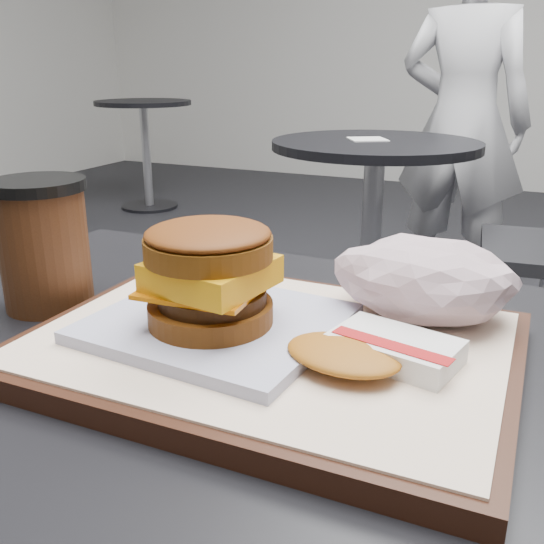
{
  "coord_description": "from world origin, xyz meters",
  "views": [
    {
      "loc": [
        0.17,
        -0.37,
        1.0
      ],
      "look_at": [
        -0.02,
        0.06,
        0.83
      ],
      "focal_mm": 40.0,
      "sensor_mm": 36.0,
      "label": 1
    }
  ],
  "objects_px": {
    "coffee_cup": "(43,241)",
    "crumpled_wrapper": "(424,278)",
    "hash_brown": "(372,351)",
    "serving_tray": "(270,347)",
    "neighbor_table": "(373,199)",
    "patron": "(462,122)",
    "breakfast_sandwich": "(212,287)"
  },
  "relations": [
    {
      "from": "hash_brown",
      "to": "patron",
      "type": "distance_m",
      "value": 2.34
    },
    {
      "from": "serving_tray",
      "to": "hash_brown",
      "type": "height_order",
      "value": "hash_brown"
    },
    {
      "from": "breakfast_sandwich",
      "to": "crumpled_wrapper",
      "type": "xyz_separation_m",
      "value": [
        0.15,
        0.11,
        -0.01
      ]
    },
    {
      "from": "neighbor_table",
      "to": "patron",
      "type": "height_order",
      "value": "patron"
    },
    {
      "from": "hash_brown",
      "to": "coffee_cup",
      "type": "relative_size",
      "value": 1.02
    },
    {
      "from": "serving_tray",
      "to": "coffee_cup",
      "type": "relative_size",
      "value": 3.03
    },
    {
      "from": "serving_tray",
      "to": "patron",
      "type": "distance_m",
      "value": 2.31
    },
    {
      "from": "coffee_cup",
      "to": "crumpled_wrapper",
      "type": "bearing_deg",
      "value": 12.58
    },
    {
      "from": "neighbor_table",
      "to": "hash_brown",
      "type": "bearing_deg",
      "value": -75.3
    },
    {
      "from": "hash_brown",
      "to": "breakfast_sandwich",
      "type": "bearing_deg",
      "value": 179.47
    },
    {
      "from": "serving_tray",
      "to": "crumpled_wrapper",
      "type": "distance_m",
      "value": 0.15
    },
    {
      "from": "serving_tray",
      "to": "crumpled_wrapper",
      "type": "xyz_separation_m",
      "value": [
        0.1,
        0.09,
        0.04
      ]
    },
    {
      "from": "hash_brown",
      "to": "crumpled_wrapper",
      "type": "bearing_deg",
      "value": 81.8
    },
    {
      "from": "hash_brown",
      "to": "patron",
      "type": "bearing_deg",
      "value": 95.91
    },
    {
      "from": "crumpled_wrapper",
      "to": "coffee_cup",
      "type": "height_order",
      "value": "coffee_cup"
    },
    {
      "from": "crumpled_wrapper",
      "to": "serving_tray",
      "type": "bearing_deg",
      "value": -137.75
    },
    {
      "from": "breakfast_sandwich",
      "to": "coffee_cup",
      "type": "distance_m",
      "value": 0.2
    },
    {
      "from": "serving_tray",
      "to": "patron",
      "type": "bearing_deg",
      "value": 93.79
    },
    {
      "from": "breakfast_sandwich",
      "to": "neighbor_table",
      "type": "xyz_separation_m",
      "value": [
        -0.3,
        1.63,
        -0.28
      ]
    },
    {
      "from": "hash_brown",
      "to": "patron",
      "type": "height_order",
      "value": "patron"
    },
    {
      "from": "coffee_cup",
      "to": "patron",
      "type": "xyz_separation_m",
      "value": [
        0.09,
        2.29,
        -0.08
      ]
    },
    {
      "from": "breakfast_sandwich",
      "to": "patron",
      "type": "bearing_deg",
      "value": 92.67
    },
    {
      "from": "serving_tray",
      "to": "crumpled_wrapper",
      "type": "relative_size",
      "value": 2.51
    },
    {
      "from": "breakfast_sandwich",
      "to": "neighbor_table",
      "type": "bearing_deg",
      "value": 100.3
    },
    {
      "from": "coffee_cup",
      "to": "neighbor_table",
      "type": "bearing_deg",
      "value": 93.43
    },
    {
      "from": "hash_brown",
      "to": "patron",
      "type": "relative_size",
      "value": 0.08
    },
    {
      "from": "coffee_cup",
      "to": "patron",
      "type": "distance_m",
      "value": 2.3
    },
    {
      "from": "breakfast_sandwich",
      "to": "crumpled_wrapper",
      "type": "distance_m",
      "value": 0.18
    },
    {
      "from": "neighbor_table",
      "to": "coffee_cup",
      "type": "bearing_deg",
      "value": -86.57
    },
    {
      "from": "crumpled_wrapper",
      "to": "coffee_cup",
      "type": "xyz_separation_m",
      "value": [
        -0.35,
        -0.08,
        0.01
      ]
    },
    {
      "from": "crumpled_wrapper",
      "to": "patron",
      "type": "bearing_deg",
      "value": 96.58
    },
    {
      "from": "hash_brown",
      "to": "coffee_cup",
      "type": "height_order",
      "value": "coffee_cup"
    }
  ]
}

